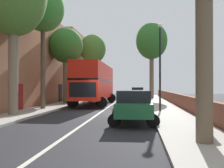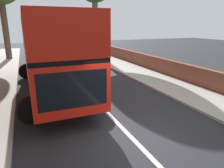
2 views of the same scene
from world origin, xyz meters
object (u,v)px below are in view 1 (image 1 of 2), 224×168
object	(u,v)px
street_tree_left_4	(93,50)
litter_bin_right	(204,120)
street_tree_right_5	(152,42)
street_tree_left_6	(43,9)
parked_car_green_right_0	(133,105)
parked_car_red_right_2	(137,92)
lamppost_right	(160,60)
double_decker_bus	(95,82)
street_tree_left_2	(66,47)

from	to	relation	value
street_tree_left_4	litter_bin_right	xyz separation A→B (m)	(9.84, -27.20, -7.02)
street_tree_right_5	street_tree_left_6	world-z (taller)	street_tree_right_5
parked_car_green_right_0	parked_car_red_right_2	size ratio (longest dim) A/B	1.07
street_tree_left_4	litter_bin_right	bearing A→B (deg)	-70.10
parked_car_green_right_0	street_tree_left_4	size ratio (longest dim) A/B	0.43
parked_car_red_right_2	street_tree_right_5	bearing A→B (deg)	-7.60
litter_bin_right	parked_car_red_right_2	bearing A→B (deg)	96.18
street_tree_left_4	lamppost_right	bearing A→B (deg)	-65.57
double_decker_bus	street_tree_left_2	size ratio (longest dim) A/B	1.34
street_tree_right_5	lamppost_right	distance (m)	18.43
street_tree_left_2	street_tree_left_6	world-z (taller)	street_tree_left_6
parked_car_red_right_2	street_tree_left_2	world-z (taller)	street_tree_left_2
double_decker_bus	street_tree_left_4	size ratio (longest dim) A/B	1.08
litter_bin_right	lamppost_right	bearing A→B (deg)	97.37
street_tree_left_2	litter_bin_right	world-z (taller)	street_tree_left_2
double_decker_bus	parked_car_red_right_2	xyz separation A→B (m)	(4.20, 11.66, -1.39)
lamppost_right	street_tree_left_2	bearing A→B (deg)	141.90
street_tree_right_5	parked_car_red_right_2	bearing A→B (deg)	172.40
street_tree_left_6	street_tree_right_5	bearing A→B (deg)	60.50
parked_car_green_right_0	street_tree_left_4	distance (m)	26.24
street_tree_left_4	street_tree_right_5	xyz separation A→B (m)	(9.16, -1.63, 0.78)
street_tree_right_5	street_tree_left_2	bearing A→B (deg)	-132.72
street_tree_left_2	parked_car_red_right_2	bearing A→B (deg)	54.89
parked_car_green_right_0	litter_bin_right	bearing A→B (deg)	-45.32
double_decker_bus	street_tree_left_2	distance (m)	5.17
street_tree_left_2	street_tree_left_6	distance (m)	6.66
street_tree_left_4	street_tree_left_6	xyz separation A→B (m)	(-0.37, -18.48, 0.48)
parked_car_red_right_2	street_tree_left_6	size ratio (longest dim) A/B	0.40
street_tree_right_5	street_tree_left_6	xyz separation A→B (m)	(-9.53, -16.85, -0.30)
street_tree_left_2	double_decker_bus	bearing A→B (deg)	-14.84
street_tree_left_2	street_tree_left_6	bearing A→B (deg)	-88.63
parked_car_green_right_0	street_tree_right_5	distance (m)	24.03
double_decker_bus	litter_bin_right	size ratio (longest dim) A/B	10.46
street_tree_left_4	parked_car_green_right_0	bearing A→B (deg)	-73.87
parked_car_green_right_0	parked_car_red_right_2	bearing A→B (deg)	90.00
street_tree_left_2	lamppost_right	xyz separation A→B (m)	(9.37, -7.35, -2.36)
parked_car_green_right_0	parked_car_red_right_2	xyz separation A→B (m)	(0.00, 23.02, -0.00)
street_tree_right_5	litter_bin_right	bearing A→B (deg)	-88.46
parked_car_red_right_2	litter_bin_right	distance (m)	26.01
street_tree_left_6	litter_bin_right	world-z (taller)	street_tree_left_6
parked_car_green_right_0	litter_bin_right	xyz separation A→B (m)	(2.80, -2.83, -0.32)
double_decker_bus	lamppost_right	size ratio (longest dim) A/B	1.71
street_tree_left_4	street_tree_left_6	distance (m)	18.49
parked_car_green_right_0	street_tree_left_2	distance (m)	15.32
street_tree_left_4	lamppost_right	world-z (taller)	street_tree_left_4
parked_car_red_right_2	street_tree_right_5	size ratio (longest dim) A/B	0.36
street_tree_left_2	lamppost_right	size ratio (longest dim) A/B	1.28
street_tree_right_5	litter_bin_right	distance (m)	26.74
street_tree_left_4	parked_car_red_right_2	bearing A→B (deg)	-10.82
double_decker_bus	street_tree_left_2	world-z (taller)	street_tree_left_2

